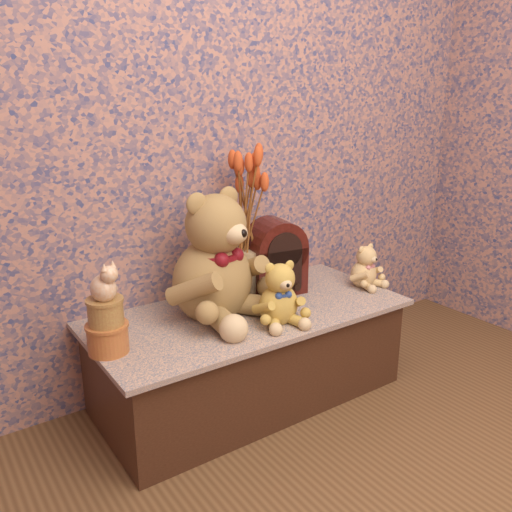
# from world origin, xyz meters

# --- Properties ---
(display_shelf) EXTENTS (1.27, 0.60, 0.39)m
(display_shelf) POSITION_xyz_m (0.00, 1.21, 0.19)
(display_shelf) COLOR #344A6C
(display_shelf) RESTS_ON ground
(teddy_large) EXTENTS (0.54, 0.59, 0.53)m
(teddy_large) POSITION_xyz_m (-0.13, 1.26, 0.65)
(teddy_large) COLOR olive
(teddy_large) RESTS_ON display_shelf
(teddy_medium) EXTENTS (0.25, 0.28, 0.26)m
(teddy_medium) POSITION_xyz_m (0.03, 1.06, 0.51)
(teddy_medium) COLOR #B48F32
(teddy_medium) RESTS_ON display_shelf
(teddy_small) EXTENTS (0.19, 0.21, 0.20)m
(teddy_small) POSITION_xyz_m (0.58, 1.16, 0.49)
(teddy_small) COLOR tan
(teddy_small) RESTS_ON display_shelf
(cathedral_radio) EXTENTS (0.26, 0.20, 0.32)m
(cathedral_radio) POSITION_xyz_m (0.22, 1.33, 0.55)
(cathedral_radio) COLOR #360F09
(cathedral_radio) RESTS_ON display_shelf
(ceramic_vase) EXTENTS (0.16, 0.16, 0.20)m
(ceramic_vase) POSITION_xyz_m (0.09, 1.35, 0.49)
(ceramic_vase) COLOR tan
(ceramic_vase) RESTS_ON display_shelf
(dried_stalks) EXTENTS (0.26, 0.26, 0.38)m
(dried_stalks) POSITION_xyz_m (0.09, 1.35, 0.78)
(dried_stalks) COLOR #D04C21
(dried_stalks) RESTS_ON ceramic_vase
(biscuit_tin_lower) EXTENTS (0.17, 0.17, 0.10)m
(biscuit_tin_lower) POSITION_xyz_m (-0.58, 1.18, 0.44)
(biscuit_tin_lower) COLOR gold
(biscuit_tin_lower) RESTS_ON display_shelf
(biscuit_tin_upper) EXTENTS (0.13, 0.13, 0.09)m
(biscuit_tin_upper) POSITION_xyz_m (-0.58, 1.18, 0.53)
(biscuit_tin_upper) COLOR tan
(biscuit_tin_upper) RESTS_ON biscuit_tin_lower
(cat_figurine) EXTENTS (0.13, 0.14, 0.14)m
(cat_figurine) POSITION_xyz_m (-0.58, 1.18, 0.64)
(cat_figurine) COLOR silver
(cat_figurine) RESTS_ON biscuit_tin_upper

